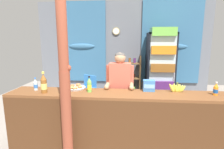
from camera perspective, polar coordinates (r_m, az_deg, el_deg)
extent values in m
plane|color=gray|center=(3.77, 2.01, -17.06)|extent=(7.92, 7.92, 0.00)
cube|color=slate|center=(5.23, 3.34, 7.01)|extent=(4.83, 0.12, 2.82)
cube|color=teal|center=(5.29, -9.55, 10.04)|extent=(1.38, 0.04, 2.25)
ellipsoid|color=teal|center=(5.28, -9.57, 8.81)|extent=(0.76, 0.10, 0.16)
cube|color=teal|center=(5.25, 18.24, 9.64)|extent=(1.60, 0.04, 2.25)
ellipsoid|color=teal|center=(5.23, 18.21, 8.40)|extent=(0.88, 0.10, 0.16)
cylinder|color=tan|center=(5.15, 1.33, 13.61)|extent=(0.20, 0.03, 0.20)
cylinder|color=white|center=(5.13, 1.32, 13.62)|extent=(0.17, 0.01, 0.17)
cube|color=beige|center=(5.26, -7.48, 10.10)|extent=(0.24, 0.02, 0.18)
cube|color=brown|center=(2.76, 1.90, -6.30)|extent=(3.41, 0.50, 0.04)
cube|color=#4E2E18|center=(2.74, 1.52, -17.48)|extent=(3.41, 0.04, 0.93)
cube|color=#4E2E18|center=(3.46, -27.63, -12.53)|extent=(0.08, 0.45, 0.93)
cylinder|color=brown|center=(2.62, -14.19, -13.86)|extent=(0.14, 0.14, 1.37)
cylinder|color=brown|center=(2.40, -15.80, 17.47)|extent=(0.13, 0.13, 1.37)
ellipsoid|color=brown|center=(2.39, -13.55, 2.05)|extent=(0.06, 0.05, 0.08)
cube|color=black|center=(5.15, 14.34, 1.73)|extent=(0.69, 0.04, 1.95)
cube|color=black|center=(4.79, 11.09, 1.21)|extent=(0.04, 0.67, 1.95)
cube|color=black|center=(4.90, 18.65, 1.05)|extent=(0.04, 0.67, 1.95)
cube|color=black|center=(4.77, 15.49, 12.49)|extent=(0.69, 0.67, 0.04)
cube|color=black|center=(5.08, 14.39, -9.32)|extent=(0.69, 0.67, 0.08)
cube|color=silver|center=(4.51, 15.61, 1.05)|extent=(0.63, 0.02, 1.79)
cylinder|color=#B7B7BC|center=(4.55, 19.17, 0.28)|extent=(0.02, 0.02, 0.40)
cube|color=silver|center=(4.92, 14.68, -3.46)|extent=(0.61, 0.59, 0.02)
cube|color=#56286B|center=(4.76, 15.01, -2.59)|extent=(0.57, 0.55, 0.20)
cube|color=silver|center=(4.83, 14.93, 1.42)|extent=(0.61, 0.59, 0.02)
cube|color=brown|center=(4.68, 15.27, 2.47)|extent=(0.57, 0.55, 0.20)
cube|color=silver|center=(4.78, 15.18, 6.44)|extent=(0.61, 0.59, 0.02)
cube|color=orange|center=(4.64, 15.53, 7.66)|extent=(0.57, 0.55, 0.20)
cube|color=silver|center=(4.77, 15.44, 11.53)|extent=(0.61, 0.59, 0.02)
cube|color=#75C64C|center=(4.64, 15.81, 12.90)|extent=(0.57, 0.55, 0.20)
cube|color=brown|center=(4.96, 3.73, -1.82)|extent=(0.04, 0.28, 1.35)
cube|color=brown|center=(4.97, 8.82, -1.91)|extent=(0.04, 0.28, 1.35)
cube|color=brown|center=(4.87, 6.39, 3.56)|extent=(0.44, 0.28, 0.02)
cylinder|color=brown|center=(4.86, 5.63, 4.49)|extent=(0.06, 0.06, 0.13)
cylinder|color=#56286B|center=(4.87, 7.19, 4.43)|extent=(0.07, 0.07, 0.13)
cube|color=brown|center=(4.94, 6.29, -1.10)|extent=(0.44, 0.28, 0.02)
cylinder|color=orange|center=(4.92, 5.55, -0.09)|extent=(0.05, 0.05, 0.15)
cylinder|color=black|center=(4.93, 7.07, -0.40)|extent=(0.05, 0.05, 0.10)
cube|color=brown|center=(5.04, 6.20, -5.61)|extent=(0.44, 0.28, 0.02)
cylinder|color=silver|center=(5.02, 5.46, -4.86)|extent=(0.06, 0.06, 0.11)
cylinder|color=#75C64C|center=(5.02, 6.97, -4.66)|extent=(0.06, 0.06, 0.15)
cube|color=#3884D6|center=(4.70, -8.59, -5.61)|extent=(0.60, 0.60, 0.04)
cube|color=#3884D6|center=(4.78, -6.96, -2.55)|extent=(0.38, 0.25, 0.40)
cylinder|color=#3884D6|center=(4.77, -11.77, -8.22)|extent=(0.04, 0.04, 0.44)
cylinder|color=#3884D6|center=(4.51, -8.51, -9.26)|extent=(0.04, 0.04, 0.44)
cylinder|color=#3884D6|center=(5.02, -8.51, -7.15)|extent=(0.04, 0.04, 0.44)
cylinder|color=#3884D6|center=(4.77, -5.25, -8.05)|extent=(0.04, 0.04, 0.44)
cube|color=#3884D6|center=(4.81, -10.32, -3.80)|extent=(0.24, 0.36, 0.03)
cube|color=#3884D6|center=(4.53, -6.84, -4.61)|extent=(0.24, 0.36, 0.03)
cylinder|color=#28282D|center=(3.37, 1.04, -12.44)|extent=(0.11, 0.11, 0.86)
cylinder|color=#28282D|center=(3.36, 3.80, -12.51)|extent=(0.11, 0.11, 0.86)
cube|color=#D15B47|center=(3.16, 2.52, -0.95)|extent=(0.37, 0.20, 0.51)
sphere|color=tan|center=(3.11, 2.57, 5.25)|extent=(0.19, 0.19, 0.19)
ellipsoid|color=#4C4742|center=(3.11, 2.59, 6.05)|extent=(0.18, 0.18, 0.10)
cylinder|color=#D15B47|center=(3.16, -1.14, 0.09)|extent=(0.08, 0.08, 0.33)
cylinder|color=tan|center=(3.05, -1.45, -3.44)|extent=(0.07, 0.26, 0.07)
sphere|color=tan|center=(2.93, -1.75, -4.07)|extent=(0.08, 0.08, 0.08)
cylinder|color=#D15B47|center=(3.14, 6.22, -0.04)|extent=(0.08, 0.08, 0.33)
cylinder|color=tan|center=(3.03, 6.19, -3.60)|extent=(0.07, 0.26, 0.07)
sphere|color=tan|center=(2.91, 6.22, -4.24)|extent=(0.08, 0.08, 0.08)
cylinder|color=brown|center=(2.93, -20.80, -3.51)|extent=(0.09, 0.09, 0.21)
cone|color=brown|center=(2.90, -21.00, -0.66)|extent=(0.09, 0.09, 0.09)
cylinder|color=#E5CC4C|center=(2.89, -21.09, 0.56)|extent=(0.04, 0.04, 0.03)
cylinder|color=#E5D166|center=(2.93, -20.80, -3.51)|extent=(0.09, 0.09, 0.09)
cylinder|color=silver|center=(3.15, -23.07, -3.44)|extent=(0.06, 0.06, 0.13)
cone|color=silver|center=(3.13, -23.19, -1.78)|extent=(0.06, 0.06, 0.06)
cylinder|color=blue|center=(3.12, -23.25, -1.08)|extent=(0.03, 0.03, 0.02)
cylinder|color=blue|center=(3.15, -23.07, -3.44)|extent=(0.06, 0.06, 0.06)
cylinder|color=#75C64C|center=(2.82, -7.21, -3.96)|extent=(0.07, 0.07, 0.16)
cone|color=#75C64C|center=(2.79, -7.27, -1.69)|extent=(0.07, 0.07, 0.07)
cylinder|color=black|center=(2.78, -7.29, -0.72)|extent=(0.03, 0.03, 0.03)
cylinder|color=yellow|center=(2.82, -7.21, -3.96)|extent=(0.07, 0.07, 0.07)
cylinder|color=orange|center=(3.04, 30.04, -4.58)|extent=(0.06, 0.06, 0.12)
cone|color=orange|center=(3.02, 30.20, -2.92)|extent=(0.06, 0.06, 0.06)
cylinder|color=white|center=(3.01, 30.27, -2.22)|extent=(0.03, 0.03, 0.02)
cylinder|color=#194C99|center=(3.04, 30.04, -4.58)|extent=(0.07, 0.07, 0.06)
cube|color=#3D75B7|center=(2.90, 11.63, -3.46)|extent=(0.18, 0.12, 0.18)
cube|color=#7CB5F7|center=(2.84, 11.77, -3.76)|extent=(0.16, 0.00, 0.06)
cylinder|color=#BCBCC1|center=(3.05, -11.55, -4.28)|extent=(0.33, 0.33, 0.02)
torus|color=#BCBCC1|center=(3.05, -11.56, -4.03)|extent=(0.34, 0.34, 0.02)
ellipsoid|color=#C68947|center=(3.02, -10.10, -3.85)|extent=(0.07, 0.06, 0.04)
ellipsoid|color=#A36638|center=(3.14, -10.73, -3.21)|extent=(0.09, 0.07, 0.05)
ellipsoid|color=#A36638|center=(3.14, -12.45, -3.38)|extent=(0.08, 0.08, 0.04)
ellipsoid|color=#C68947|center=(3.01, -12.89, -4.04)|extent=(0.09, 0.08, 0.04)
ellipsoid|color=tan|center=(2.96, -11.67, -4.14)|extent=(0.08, 0.08, 0.05)
ellipsoid|color=#DBCC42|center=(2.94, 18.33, -4.05)|extent=(0.10, 0.04, 0.15)
ellipsoid|color=#DBCC42|center=(2.96, 18.73, -4.17)|extent=(0.07, 0.03, 0.13)
ellipsoid|color=#DBCC42|center=(2.97, 19.20, -4.00)|extent=(0.05, 0.04, 0.15)
ellipsoid|color=#DBCC42|center=(2.97, 19.69, -4.22)|extent=(0.04, 0.03, 0.12)
ellipsoid|color=#DBCC42|center=(2.98, 20.16, -4.11)|extent=(0.04, 0.04, 0.14)
ellipsoid|color=#DBCC42|center=(2.99, 20.57, -4.09)|extent=(0.05, 0.04, 0.13)
ellipsoid|color=#DBCC42|center=(2.99, 21.10, -4.20)|extent=(0.08, 0.04, 0.13)
ellipsoid|color=#DBCC42|center=(3.00, 21.57, -4.26)|extent=(0.10, 0.04, 0.12)
cylinder|color=olive|center=(2.96, 20.02, -2.80)|extent=(0.02, 0.02, 0.05)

